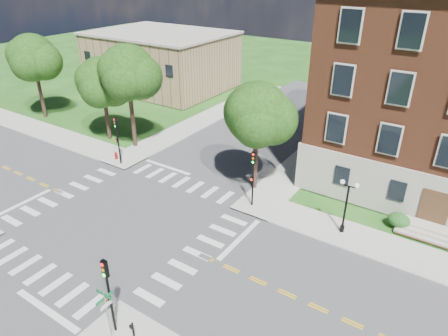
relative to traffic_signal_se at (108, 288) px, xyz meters
The scene contains 19 objects.
ground 11.11m from the traffic_signal_se, 134.12° to the left, with size 160.00×160.00×0.00m, color #1E4B15.
road_ew 11.11m from the traffic_signal_se, 134.12° to the left, with size 90.00×12.00×0.01m, color #3D3D3F.
road_ns 11.11m from the traffic_signal_se, 134.12° to the left, with size 12.00×90.00×0.01m, color #3D3D3F.
sidewalk_ne 24.55m from the traffic_signal_se, 70.91° to the left, with size 34.00×34.00×0.12m.
sidewalk_nw 32.54m from the traffic_signal_se, 134.71° to the left, with size 34.00×34.00×0.12m.
crosswalk_east 8.28m from the traffic_signal_se, 91.56° to the left, with size 2.20×10.20×0.02m, color silver, non-canonical shape.
stop_bar_east 11.19m from the traffic_signal_se, 82.55° to the left, with size 0.40×5.50×0.00m, color silver.
secondary_building 47.78m from the traffic_signal_se, 128.00° to the left, with size 20.40×15.40×8.30m.
tree_a 38.02m from the traffic_signal_se, 150.49° to the left, with size 5.65×5.65×10.27m.
tree_b 27.73m from the traffic_signal_se, 138.32° to the left, with size 5.33×5.33×9.05m.
tree_c 25.19m from the traffic_signal_se, 132.11° to the left, with size 5.62×5.62×10.76m.
tree_d 18.08m from the traffic_signal_se, 94.46° to the left, with size 5.27×5.27×9.48m.
traffic_signal_se is the anchor object (origin of this frame).
traffic_signal_ne 14.93m from the traffic_signal_se, 90.20° to the left, with size 0.34×0.39×4.80m.
traffic_signal_nw 20.55m from the traffic_signal_se, 135.59° to the left, with size 0.38×0.45×4.80m.
twin_lamp_west 17.13m from the traffic_signal_se, 64.79° to the left, with size 1.36×0.36×4.23m.
street_sign_pole 0.97m from the traffic_signal_se, 71.01° to the right, with size 1.10×1.10×3.10m.
push_button_post 2.71m from the traffic_signal_se, ahead, with size 0.14×0.21×1.20m.
fire_hydrant 21.88m from the traffic_signal_se, 136.79° to the left, with size 0.35×0.35×0.75m.
Camera 1 is at (20.67, -17.02, 17.91)m, focal length 32.00 mm.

